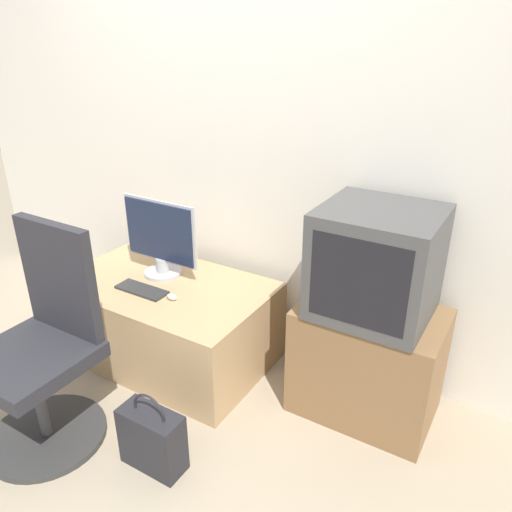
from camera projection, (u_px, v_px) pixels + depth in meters
ground_plane at (82, 465)px, 2.24m from camera, size 12.00×12.00×0.00m
wall_back at (237, 125)px, 2.73m from camera, size 4.40×0.05×2.60m
desk at (167, 320)px, 2.90m from camera, size 1.17×0.73×0.48m
side_stand at (367, 362)px, 2.46m from camera, size 0.68×0.46×0.57m
main_monitor at (160, 238)px, 2.81m from camera, size 0.49×0.22×0.45m
keyboard at (142, 290)px, 2.72m from camera, size 0.30×0.11×0.01m
mouse at (172, 297)px, 2.63m from camera, size 0.06×0.03×0.03m
crt_tv at (377, 263)px, 2.24m from camera, size 0.52×0.48×0.51m
office_chair at (44, 354)px, 2.26m from camera, size 0.55×0.55×1.03m
cardboard_box_lower at (71, 299)px, 3.26m from camera, size 0.20×0.27×0.33m
handbag at (152, 439)px, 2.18m from camera, size 0.29×0.14×0.39m
book at (39, 351)px, 3.00m from camera, size 0.22×0.16×0.02m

